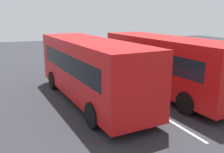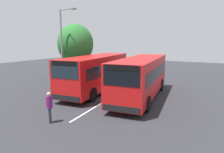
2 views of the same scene
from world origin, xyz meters
name	(u,v)px [view 1 (image 1 of 2)]	position (x,y,z in m)	size (l,w,h in m)	color
ground_plane	(125,94)	(0.00, 0.00, 0.00)	(62.62, 62.62, 0.00)	#2B2B30
bus_far_left	(164,63)	(-0.53, -2.10, 1.71)	(9.50, 3.41, 3.09)	red
bus_center_left	(90,68)	(-0.33, 2.10, 1.71)	(9.50, 3.46, 3.09)	red
pedestrian	(97,57)	(6.53, -0.48, 1.01)	(0.45, 0.45, 1.71)	#232833
lane_stripe_outer_left	(125,94)	(0.00, 0.00, 0.00)	(12.07, 0.12, 0.01)	silver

